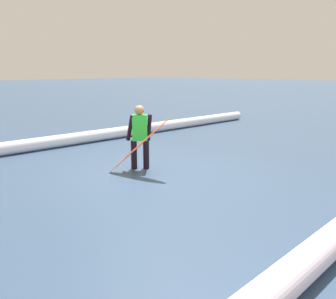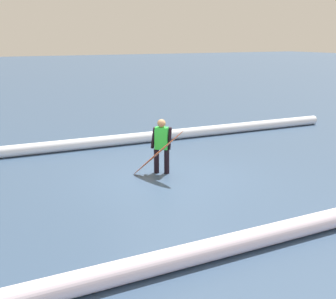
% 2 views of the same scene
% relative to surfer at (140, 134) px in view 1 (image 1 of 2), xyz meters
% --- Properties ---
extents(ground_plane, '(165.01, 165.01, 0.00)m').
position_rel_surfer_xyz_m(ground_plane, '(0.08, 0.40, -0.82)').
color(ground_plane, '#334A69').
extents(surfer, '(0.42, 0.49, 1.46)m').
position_rel_surfer_xyz_m(surfer, '(0.00, 0.00, 0.00)').
color(surfer, black).
rests_on(surfer, ground_plane).
extents(surfboard, '(1.08, 1.32, 1.34)m').
position_rel_surfer_xyz_m(surfboard, '(0.29, 0.34, -0.16)').
color(surfboard, '#E55926').
rests_on(surfboard, ground_plane).
extents(wave_crest_foreground, '(20.74, 1.28, 0.36)m').
position_rel_surfer_xyz_m(wave_crest_foreground, '(1.49, -3.59, -0.64)').
color(wave_crest_foreground, white).
rests_on(wave_crest_foreground, ground_plane).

